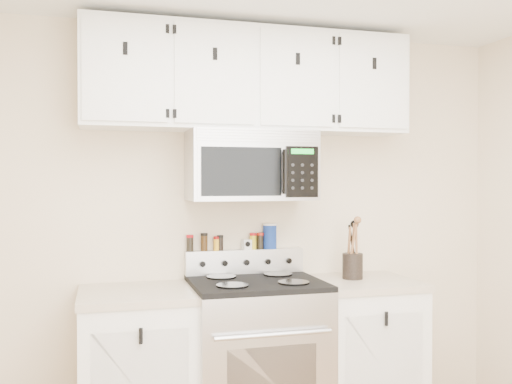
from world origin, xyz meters
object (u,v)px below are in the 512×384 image
range (256,359)px  microwave (251,166)px  salt_canister (270,236)px  utensil_crock (353,264)px

range → microwave: bearing=89.8°
salt_canister → range: bearing=-120.8°
range → salt_canister: size_ratio=6.77×
salt_canister → microwave: bearing=-137.1°
utensil_crock → salt_canister: 0.55m
range → utensil_crock: bearing=5.5°
range → microwave: (0.00, 0.13, 1.14)m
microwave → salt_canister: size_ratio=4.68×
utensil_crock → range: bearing=-174.5°
microwave → utensil_crock: microwave is taller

